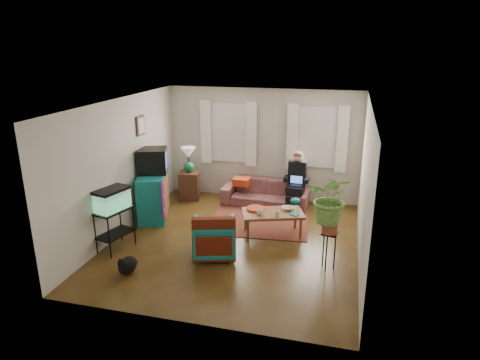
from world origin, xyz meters
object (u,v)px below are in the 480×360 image
(aquarium_stand, at_px, (115,230))
(plant_stand, at_px, (328,251))
(coffee_table, at_px, (272,223))
(armchair, at_px, (214,236))
(side_table, at_px, (189,185))
(dresser, at_px, (153,196))
(sofa, at_px, (265,189))

(aquarium_stand, distance_m, plant_stand, 3.75)
(aquarium_stand, distance_m, coffee_table, 2.93)
(armchair, bearing_deg, side_table, -77.53)
(side_table, bearing_deg, dresser, -105.22)
(side_table, distance_m, armchair, 2.93)
(coffee_table, bearing_deg, plant_stand, -63.08)
(side_table, bearing_deg, plant_stand, -37.00)
(armchair, height_order, coffee_table, armchair)
(dresser, distance_m, coffee_table, 2.64)
(sofa, height_order, armchair, sofa)
(sofa, relative_size, coffee_table, 1.70)
(side_table, bearing_deg, sofa, 2.29)
(sofa, xyz_separation_m, dresser, (-2.17, -1.32, 0.10))
(aquarium_stand, xyz_separation_m, plant_stand, (3.74, 0.23, -0.05))
(side_table, xyz_separation_m, aquarium_stand, (-0.35, -2.79, 0.05))
(dresser, relative_size, plant_stand, 1.63)
(armchair, relative_size, plant_stand, 1.10)
(armchair, xyz_separation_m, plant_stand, (1.95, -0.00, -0.03))
(aquarium_stand, relative_size, armchair, 1.05)
(sofa, distance_m, coffee_table, 1.64)
(dresser, height_order, armchair, dresser)
(aquarium_stand, xyz_separation_m, coffee_table, (2.63, 1.30, -0.14))
(side_table, distance_m, plant_stand, 4.25)
(aquarium_stand, height_order, armchair, aquarium_stand)
(armchair, height_order, plant_stand, armchair)
(dresser, height_order, plant_stand, dresser)
(sofa, xyz_separation_m, coffee_table, (0.45, -1.57, -0.14))
(side_table, xyz_separation_m, armchair, (1.44, -2.56, 0.03))
(side_table, bearing_deg, aquarium_stand, -97.15)
(sofa, distance_m, aquarium_stand, 3.60)
(coffee_table, bearing_deg, armchair, -147.64)
(dresser, bearing_deg, aquarium_stand, -109.01)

